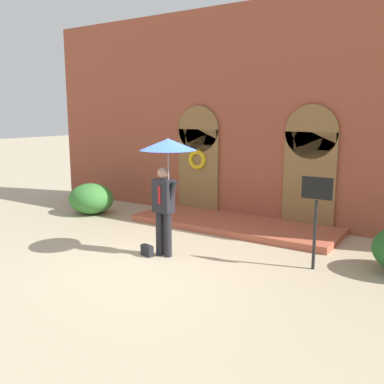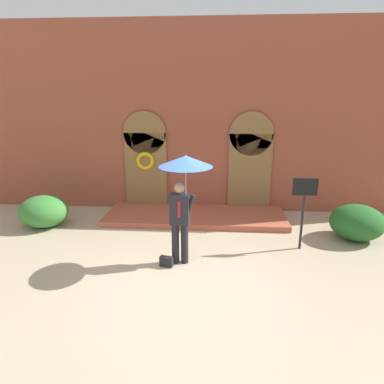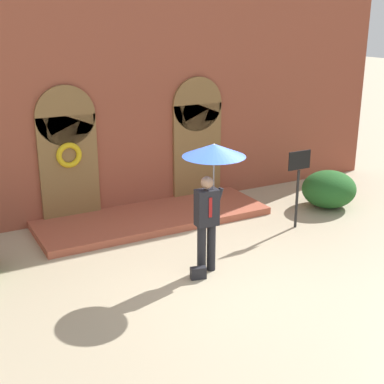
{
  "view_description": "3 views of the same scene",
  "coord_description": "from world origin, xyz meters",
  "px_view_note": "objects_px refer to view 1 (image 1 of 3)",
  "views": [
    {
      "loc": [
        4.84,
        -6.27,
        2.83
      ],
      "look_at": [
        -0.14,
        1.35,
        1.16
      ],
      "focal_mm": 40.0,
      "sensor_mm": 36.0,
      "label": 1
    },
    {
      "loc": [
        0.58,
        -6.37,
        3.57
      ],
      "look_at": [
        0.01,
        1.48,
        1.28
      ],
      "focal_mm": 32.0,
      "sensor_mm": 36.0,
      "label": 2
    },
    {
      "loc": [
        -4.55,
        -7.28,
        4.47
      ],
      "look_at": [
        0.04,
        1.28,
        1.21
      ],
      "focal_mm": 50.0,
      "sensor_mm": 36.0,
      "label": 3
    }
  ],
  "objects_px": {
    "person_with_umbrella": "(167,162)",
    "handbag": "(147,251)",
    "shrub_left": "(91,199)",
    "sign_post": "(316,208)"
  },
  "relations": [
    {
      "from": "handbag",
      "to": "shrub_left",
      "type": "relative_size",
      "value": 0.21
    },
    {
      "from": "shrub_left",
      "to": "sign_post",
      "type": "bearing_deg",
      "value": -7.89
    },
    {
      "from": "person_with_umbrella",
      "to": "handbag",
      "type": "height_order",
      "value": "person_with_umbrella"
    },
    {
      "from": "person_with_umbrella",
      "to": "shrub_left",
      "type": "height_order",
      "value": "person_with_umbrella"
    },
    {
      "from": "sign_post",
      "to": "shrub_left",
      "type": "height_order",
      "value": "sign_post"
    },
    {
      "from": "person_with_umbrella",
      "to": "sign_post",
      "type": "relative_size",
      "value": 1.37
    },
    {
      "from": "shrub_left",
      "to": "person_with_umbrella",
      "type": "bearing_deg",
      "value": -24.27
    },
    {
      "from": "person_with_umbrella",
      "to": "handbag",
      "type": "bearing_deg",
      "value": -151.86
    },
    {
      "from": "sign_post",
      "to": "shrub_left",
      "type": "bearing_deg",
      "value": 172.11
    },
    {
      "from": "handbag",
      "to": "sign_post",
      "type": "relative_size",
      "value": 0.16
    }
  ]
}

